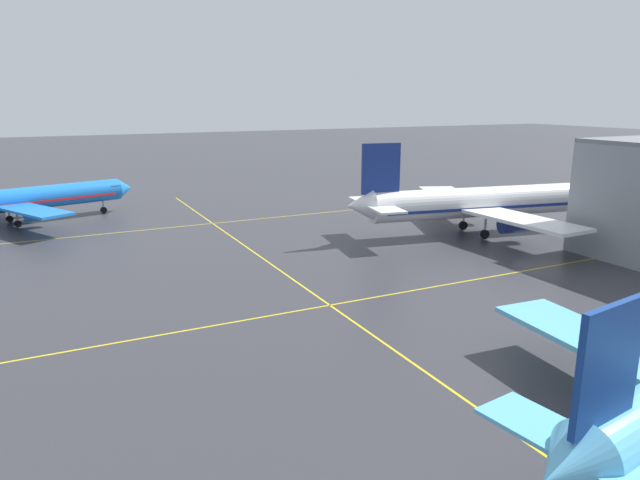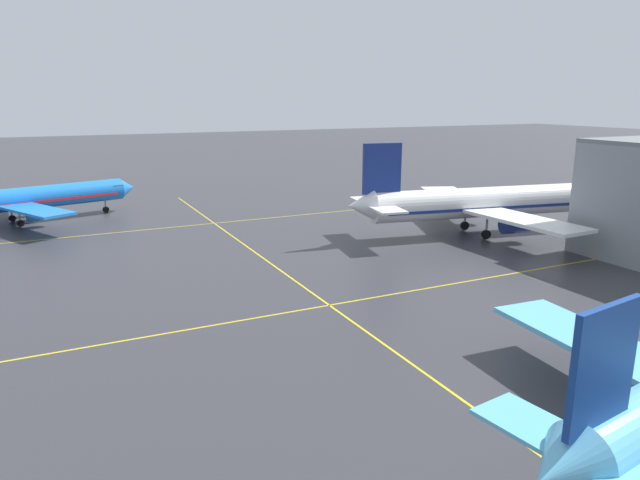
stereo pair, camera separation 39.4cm
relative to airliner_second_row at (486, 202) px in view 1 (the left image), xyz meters
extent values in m
cone|color=#5BB7E5|center=(-36.58, -45.04, -0.34)|extent=(3.23, 3.54, 3.17)
cube|color=navy|center=(-34.32, -44.72, 3.44)|extent=(4.22, 0.91, 5.27)
cube|color=#5BB7E5|center=(-35.12, -42.17, -0.34)|extent=(3.43, 4.92, 0.21)
cube|color=#5BB7E5|center=(-23.19, -35.59, -1.22)|extent=(5.46, 13.46, 0.35)
cylinder|color=white|center=(0.56, -0.10, 0.08)|extent=(34.27, 9.91, 4.05)
cone|color=white|center=(18.71, -3.30, 0.08)|extent=(3.42, 4.39, 3.97)
cone|color=white|center=(-17.90, 3.16, 0.50)|extent=(4.02, 4.38, 3.85)
cube|color=navy|center=(-15.17, 2.68, 5.08)|extent=(5.10, 1.27, 6.39)
cube|color=white|center=(-16.25, -0.38, 0.50)|extent=(4.32, 6.05, 0.26)
cube|color=white|center=(-15.14, 5.92, 0.50)|extent=(4.32, 6.05, 0.26)
cube|color=white|center=(-2.06, -8.83, -0.56)|extent=(6.09, 16.16, 0.43)
cube|color=white|center=(1.09, 9.00, -0.56)|extent=(11.12, 16.89, 0.43)
cylinder|color=navy|center=(-0.19, -5.59, -1.95)|extent=(3.95, 2.83, 2.24)
cylinder|color=navy|center=(1.73, 5.32, -1.95)|extent=(3.95, 2.83, 2.24)
cube|color=#385166|center=(16.30, -2.87, 0.66)|extent=(2.53, 4.00, 0.75)
cube|color=navy|center=(0.56, -0.10, -0.43)|extent=(31.59, 9.47, 0.38)
cylinder|color=#99999E|center=(14.20, -2.50, -2.53)|extent=(0.30, 0.30, 1.76)
cylinder|color=black|center=(14.20, -2.50, -3.71)|extent=(1.24, 0.68, 1.17)
cylinder|color=#99999E|center=(-2.02, -2.46, -2.53)|extent=(0.30, 0.30, 1.76)
cylinder|color=black|center=(-2.02, -2.46, -3.71)|extent=(1.24, 0.68, 1.17)
cylinder|color=#99999E|center=(-1.05, 3.00, -2.53)|extent=(0.30, 0.30, 1.76)
cylinder|color=black|center=(-1.05, 3.00, -3.71)|extent=(1.24, 0.68, 1.17)
cylinder|color=blue|center=(-56.40, 35.02, -0.67)|extent=(28.15, 10.68, 3.36)
cone|color=blue|center=(-41.65, 39.05, -0.67)|extent=(3.08, 3.78, 3.29)
cube|color=blue|center=(-55.27, 27.55, -1.20)|extent=(10.15, 13.88, 0.35)
cube|color=blue|center=(-59.23, 42.03, -1.20)|extent=(5.34, 13.49, 0.35)
cylinder|color=blue|center=(-55.01, 30.64, -2.35)|extent=(3.39, 2.58, 1.85)
cylinder|color=blue|center=(-57.43, 39.50, -2.35)|extent=(3.39, 2.58, 1.85)
cube|color=#385166|center=(-43.61, 38.51, -0.18)|extent=(2.35, 3.40, 0.62)
cube|color=red|center=(-56.40, 35.02, -1.09)|extent=(25.98, 10.12, 0.32)
cylinder|color=#99999E|center=(-45.32, 38.05, -2.83)|extent=(0.25, 0.25, 1.46)
cylinder|color=black|center=(-45.32, 38.05, -3.81)|extent=(1.04, 0.64, 0.97)
cylinder|color=#99999E|center=(-57.49, 32.34, -2.83)|extent=(0.25, 0.25, 1.46)
cylinder|color=black|center=(-57.49, 32.34, -3.81)|extent=(1.04, 0.64, 0.97)
cylinder|color=#99999E|center=(-58.70, 36.77, -2.83)|extent=(0.25, 0.25, 1.46)
cylinder|color=black|center=(-58.70, 36.77, -3.81)|extent=(1.04, 0.64, 0.97)
cube|color=yellow|center=(-31.74, -15.56, -4.29)|extent=(156.04, 0.20, 0.01)
cube|color=yellow|center=(-31.74, 22.45, -4.29)|extent=(156.04, 0.20, 0.01)
cube|color=yellow|center=(-31.74, -15.56, -4.29)|extent=(0.20, 125.45, 0.01)
camera|label=1|loc=(-53.65, -58.10, 13.75)|focal=31.84mm
camera|label=2|loc=(-53.29, -58.27, 13.75)|focal=31.84mm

